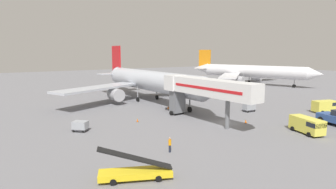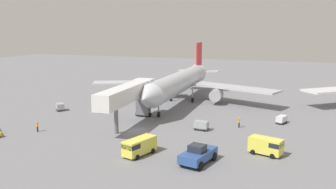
% 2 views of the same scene
% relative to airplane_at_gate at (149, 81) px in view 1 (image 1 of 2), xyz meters
% --- Properties ---
extents(ground_plane, '(300.00, 300.00, 0.00)m').
position_rel_airplane_at_gate_xyz_m(ground_plane, '(1.04, -25.87, -4.89)').
color(ground_plane, slate).
extents(airplane_at_gate, '(46.03, 47.25, 13.53)m').
position_rel_airplane_at_gate_xyz_m(airplane_at_gate, '(0.00, 0.00, 0.00)').
color(airplane_at_gate, '#B7BCC6').
rests_on(airplane_at_gate, ground).
extents(jet_bridge, '(4.64, 20.10, 7.48)m').
position_rel_airplane_at_gate_xyz_m(jet_bridge, '(-1.88, -22.64, 0.76)').
color(jet_bridge, silver).
rests_on(jet_bridge, ground).
extents(belt_loader_truck, '(7.03, 4.33, 3.24)m').
position_rel_airplane_at_gate_xyz_m(belt_loader_truck, '(-21.00, -36.79, -4.12)').
color(belt_loader_truck, yellow).
rests_on(belt_loader_truck, ground).
extents(service_van_far_right, '(4.90, 3.27, 2.35)m').
position_rel_airplane_at_gate_xyz_m(service_van_far_right, '(23.06, -29.96, -3.56)').
color(service_van_far_right, '#E5DB4C').
rests_on(service_van_far_right, ground).
extents(service_van_mid_center, '(3.38, 5.59, 2.33)m').
position_rel_airplane_at_gate_xyz_m(service_van_mid_center, '(6.62, -36.55, -3.57)').
color(service_van_mid_center, '#E5DB4C').
rests_on(service_van_mid_center, ground).
extents(baggage_cart_mid_left, '(1.99, 2.77, 1.43)m').
position_rel_airplane_at_gate_xyz_m(baggage_cart_mid_left, '(23.82, -11.75, -4.09)').
color(baggage_cart_mid_left, '#38383D').
rests_on(baggage_cart_mid_left, ground).
extents(baggage_cart_outer_right, '(2.43, 1.51, 1.60)m').
position_rel_airplane_at_gate_xyz_m(baggage_cart_outer_right, '(11.22, -21.42, -4.01)').
color(baggage_cart_outer_right, '#38383D').
rests_on(baggage_cart_outer_right, ground).
extents(baggage_cart_rear_right, '(2.56, 2.52, 1.55)m').
position_rel_airplane_at_gate_xyz_m(baggage_cart_rear_right, '(-21.12, -17.90, -4.03)').
color(baggage_cart_rear_right, '#38383D').
rests_on(baggage_cart_rear_right, ground).
extents(ground_crew_worker_foreground, '(0.43, 0.43, 1.83)m').
position_rel_airplane_at_gate_xyz_m(ground_crew_worker_foreground, '(17.00, -17.35, -3.92)').
color(ground_crew_worker_foreground, '#1E2333').
rests_on(ground_crew_worker_foreground, ground).
extents(ground_crew_worker_midground, '(0.43, 0.43, 1.82)m').
position_rel_airplane_at_gate_xyz_m(ground_crew_worker_midground, '(-14.47, -32.46, -3.92)').
color(ground_crew_worker_midground, '#1E2333').
rests_on(ground_crew_worker_midground, ground).
extents(safety_cone_alpha, '(0.42, 0.42, 0.64)m').
position_rel_airplane_at_gate_xyz_m(safety_cone_alpha, '(3.70, -27.51, -4.58)').
color(safety_cone_alpha, black).
rests_on(safety_cone_alpha, ground).
extents(safety_cone_bravo, '(0.37, 0.37, 0.58)m').
position_rel_airplane_at_gate_xyz_m(safety_cone_bravo, '(-11.36, -17.21, -4.61)').
color(safety_cone_bravo, black).
rests_on(safety_cone_bravo, ground).
extents(safety_cone_charlie, '(0.43, 0.43, 0.66)m').
position_rel_airplane_at_gate_xyz_m(safety_cone_charlie, '(-1.24, -10.84, -4.56)').
color(safety_cone_charlie, black).
rests_on(safety_cone_charlie, ground).
extents(airplane_background, '(42.99, 47.16, 12.63)m').
position_rel_airplane_at_gate_xyz_m(airplane_background, '(47.91, 12.36, -0.22)').
color(airplane_background, silver).
rests_on(airplane_background, ground).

